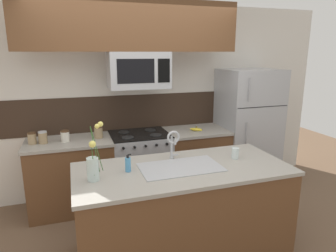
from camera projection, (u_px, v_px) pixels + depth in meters
name	position (u px, v px, depth m)	size (l,w,h in m)	color
ground_plane	(160.00, 234.00, 3.32)	(10.00, 10.00, 0.00)	brown
rear_partition	(154.00, 100.00, 4.28)	(5.20, 0.10, 2.60)	silver
splash_band	(134.00, 112.00, 4.17)	(3.63, 0.01, 0.48)	#332319
back_counter_left	(72.00, 175.00, 3.77)	(1.04, 0.65, 0.91)	brown
back_counter_right	(195.00, 160.00, 4.28)	(0.87, 0.65, 0.91)	brown
stove_range	(140.00, 167.00, 4.04)	(0.76, 0.64, 0.93)	#A8AAAF
microwave	(138.00, 70.00, 3.71)	(0.74, 0.40, 0.44)	#A8AAAF
upper_cabinet_band	(131.00, 26.00, 3.53)	(2.62, 0.34, 0.60)	brown
refrigerator	(246.00, 128.00, 4.45)	(0.81, 0.74, 1.73)	#A8AAAF
storage_jar_tall	(32.00, 138.00, 3.51)	(0.10, 0.10, 0.14)	#997F5B
storage_jar_medium	(43.00, 137.00, 3.54)	(0.10, 0.10, 0.15)	#997F5B
storage_jar_short	(65.00, 136.00, 3.62)	(0.10, 0.10, 0.13)	silver
storage_jar_squat	(98.00, 132.00, 3.76)	(0.11, 0.11, 0.15)	#997F5B
banana_bunch	(196.00, 129.00, 4.11)	(0.19, 0.12, 0.08)	yellow
island_counter	(182.00, 211.00, 2.93)	(2.02, 0.91, 0.91)	brown
kitchen_sink	(180.00, 174.00, 2.83)	(0.76, 0.44, 0.16)	#ADAFB5
sink_faucet	(173.00, 141.00, 2.96)	(0.14, 0.14, 0.31)	#B7BABF
dish_soap_bottle	(128.00, 164.00, 2.70)	(0.06, 0.05, 0.16)	#4C93C6
spare_glass	(235.00, 153.00, 3.03)	(0.07, 0.07, 0.11)	silver
flower_vase	(93.00, 166.00, 2.50)	(0.16, 0.13, 0.50)	silver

